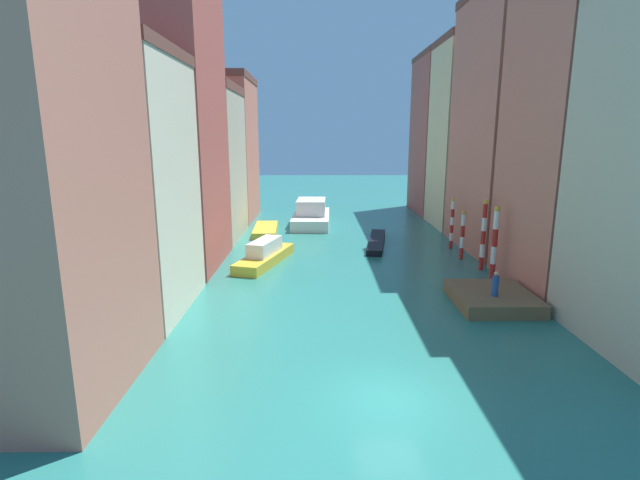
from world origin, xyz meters
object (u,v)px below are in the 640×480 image
object	(u,v)px
mooring_pole_3	(452,223)
motorboat_0	(266,230)
waterfront_dock	(492,298)
person_on_dock	(495,285)
gondola_black	(377,242)
vaporetto_white	(311,215)
mooring_pole_2	(462,234)
motorboat_1	(265,254)
mooring_pole_0	(495,243)
mooring_pole_1	(483,235)

from	to	relation	value
mooring_pole_3	motorboat_0	xyz separation A→B (m)	(-16.62, 6.68, -1.91)
waterfront_dock	motorboat_0	xyz separation A→B (m)	(-15.12, 20.52, -0.06)
waterfront_dock	person_on_dock	size ratio (longest dim) A/B	3.55
person_on_dock	gondola_black	distance (m)	16.69
gondola_black	vaporetto_white	bearing A→B (deg)	121.39
waterfront_dock	mooring_pole_2	bearing A→B (deg)	82.69
mooring_pole_3	motorboat_1	distance (m)	16.25
waterfront_dock	motorboat_1	bearing A→B (deg)	146.94
mooring_pole_0	vaporetto_white	distance (m)	23.91
mooring_pole_2	vaporetto_white	distance (m)	18.97
waterfront_dock	gondola_black	bearing A→B (deg)	107.13
person_on_dock	motorboat_0	world-z (taller)	person_on_dock
mooring_pole_0	person_on_dock	bearing A→B (deg)	-109.08
mooring_pole_2	vaporetto_white	size ratio (longest dim) A/B	0.40
waterfront_dock	mooring_pole_0	size ratio (longest dim) A/B	0.99
waterfront_dock	vaporetto_white	size ratio (longest dim) A/B	0.52
motorboat_1	mooring_pole_2	bearing A→B (deg)	4.37
mooring_pole_3	motorboat_1	xyz separation A→B (m)	(-15.47, -4.74, -1.55)
gondola_black	mooring_pole_3	bearing A→B (deg)	-13.23
person_on_dock	motorboat_1	bearing A→B (deg)	144.57
mooring_pole_1	motorboat_0	xyz separation A→B (m)	(-16.93, 13.40, -2.29)
person_on_dock	motorboat_1	world-z (taller)	person_on_dock
mooring_pole_0	motorboat_0	bearing A→B (deg)	136.30
person_on_dock	mooring_pole_2	xyz separation A→B (m)	(1.49, 10.99, 0.55)
mooring_pole_1	vaporetto_white	size ratio (longest dim) A/B	0.53
person_on_dock	waterfront_dock	bearing A→B (deg)	76.38
person_on_dock	mooring_pole_1	size ratio (longest dim) A/B	0.28
mooring_pole_0	mooring_pole_1	xyz separation A→B (m)	(0.17, 2.61, 0.02)
mooring_pole_1	motorboat_0	size ratio (longest dim) A/B	0.73
mooring_pole_1	gondola_black	xyz separation A→B (m)	(-6.52, 8.18, -2.35)
motorboat_0	motorboat_1	bearing A→B (deg)	-84.24
gondola_black	motorboat_1	world-z (taller)	motorboat_1
mooring_pole_1	mooring_pole_3	world-z (taller)	mooring_pole_1
waterfront_dock	mooring_pole_2	xyz separation A→B (m)	(1.32, 10.26, 1.58)
person_on_dock	vaporetto_white	size ratio (longest dim) A/B	0.15
vaporetto_white	mooring_pole_2	bearing A→B (deg)	-50.95
mooring_pole_1	gondola_black	distance (m)	10.72
waterfront_dock	vaporetto_white	xyz separation A→B (m)	(-10.62, 24.98, 0.69)
gondola_black	motorboat_1	distance (m)	11.15
mooring_pole_2	motorboat_0	size ratio (longest dim) A/B	0.55
motorboat_0	motorboat_1	size ratio (longest dim) A/B	0.87
person_on_dock	mooring_pole_3	size ratio (longest dim) A/B	0.32
waterfront_dock	person_on_dock	distance (m)	1.27
person_on_dock	mooring_pole_1	world-z (taller)	mooring_pole_1
waterfront_dock	mooring_pole_1	distance (m)	7.67
waterfront_dock	motorboat_1	world-z (taller)	motorboat_1
mooring_pole_0	motorboat_1	distance (m)	16.38
mooring_pole_1	waterfront_dock	bearing A→B (deg)	-104.24
mooring_pole_2	mooring_pole_3	distance (m)	3.59
person_on_dock	vaporetto_white	distance (m)	27.75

